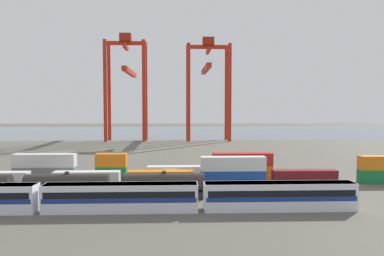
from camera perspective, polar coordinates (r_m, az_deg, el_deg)
ground_plane at (r=114.59m, az=-2.81°, el=-4.07°), size 420.00×420.00×0.00m
harbour_water at (r=218.79m, az=-2.52°, el=-0.57°), size 400.00×110.00×0.01m
passenger_train at (r=54.87m, az=-10.53°, el=-9.95°), size 65.78×3.14×3.90m
freight_tank_row at (r=64.00m, az=-18.10°, el=-8.23°), size 43.37×2.90×4.36m
shipping_container_0 at (r=78.20m, az=-25.21°, el=-6.86°), size 6.04×2.44×2.60m
shipping_container_1 at (r=73.99m, az=-15.39°, el=-7.23°), size 12.10×2.44×2.60m
shipping_container_2 at (r=72.13m, az=-4.73°, el=-7.40°), size 12.10×2.44×2.60m
shipping_container_3 at (r=72.81m, az=6.12°, el=-7.30°), size 12.10×2.44×2.60m
shipping_container_4 at (r=72.38m, az=6.13°, el=-5.28°), size 12.10×2.44×2.60m
shipping_container_5 at (r=75.96m, az=16.40°, el=-6.98°), size 12.10×2.44×2.60m
shipping_container_6 at (r=81.30m, az=25.58°, el=-6.49°), size 6.04×2.44×2.60m
shipping_container_7 at (r=80.91m, az=25.63°, el=-4.68°), size 6.04×2.44×2.60m
shipping_container_10 at (r=81.89m, az=-21.07°, el=-6.32°), size 12.10×2.44×2.60m
shipping_container_11 at (r=81.51m, az=-21.11°, el=-4.52°), size 12.10×2.44×2.60m
shipping_container_12 at (r=78.65m, az=-11.90°, el=-6.56°), size 6.04×2.44×2.60m
shipping_container_13 at (r=78.25m, az=-11.92°, el=-4.69°), size 6.04×2.44×2.60m
shipping_container_14 at (r=77.54m, az=-2.20°, el=-6.64°), size 12.10×2.44×2.60m
shipping_container_15 at (r=78.64m, az=7.49°, el=-6.52°), size 12.10×2.44×2.60m
shipping_container_16 at (r=78.24m, az=7.51°, el=-4.65°), size 12.10×2.44×2.60m
gantry_crane_west at (r=168.41m, az=-9.66°, el=7.41°), size 17.44×39.20×45.06m
gantry_crane_central at (r=167.20m, az=2.34°, el=7.43°), size 18.64×37.35×43.68m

